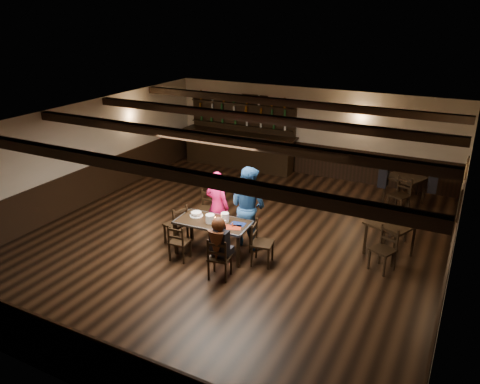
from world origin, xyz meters
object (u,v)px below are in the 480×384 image
at_px(chair_near_right, 218,256).
at_px(cake, 196,214).
at_px(bar_counter, 240,145).
at_px(man_blue, 248,206).
at_px(chair_near_left, 178,240).
at_px(woman_pink, 217,206).
at_px(dining_table, 213,225).

relative_size(chair_near_right, cake, 3.10).
height_order(chair_near_right, bar_counter, bar_counter).
relative_size(man_blue, bar_counter, 0.47).
height_order(chair_near_left, bar_counter, bar_counter).
height_order(chair_near_right, man_blue, man_blue).
xyz_separation_m(woman_pink, man_blue, (0.71, 0.12, 0.09)).
bearing_deg(chair_near_left, bar_counter, 105.84).
relative_size(chair_near_left, man_blue, 0.45).
xyz_separation_m(chair_near_right, woman_pink, (-0.86, 1.46, 0.30)).
bearing_deg(man_blue, woman_pink, 24.44).
distance_m(chair_near_right, bar_counter, 6.99).
height_order(cake, bar_counter, bar_counter).
xyz_separation_m(dining_table, chair_near_right, (0.61, -0.86, -0.16)).
relative_size(chair_near_left, woman_pink, 0.51).
bearing_deg(bar_counter, cake, -72.04).
bearing_deg(man_blue, cake, 50.17).
distance_m(chair_near_left, bar_counter, 6.39).
distance_m(man_blue, cake, 1.14).
distance_m(chair_near_right, cake, 1.44).
relative_size(chair_near_left, bar_counter, 0.21).
distance_m(chair_near_left, chair_near_right, 1.12).
xyz_separation_m(dining_table, chair_near_left, (-0.49, -0.62, -0.19)).
bearing_deg(chair_near_left, woman_pink, 79.02).
bearing_deg(chair_near_right, man_blue, 95.28).
xyz_separation_m(chair_near_left, bar_counter, (-1.74, 6.14, 0.25)).
height_order(dining_table, cake, cake).
bearing_deg(dining_table, chair_near_right, -54.53).
distance_m(dining_table, cake, 0.48).
bearing_deg(cake, bar_counter, 107.96).
bearing_deg(man_blue, chair_near_left, 69.51).
xyz_separation_m(chair_near_left, man_blue, (0.95, 1.34, 0.43)).
relative_size(dining_table, man_blue, 0.89).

